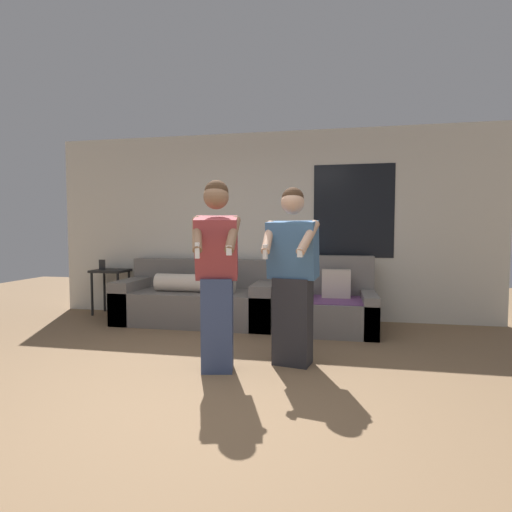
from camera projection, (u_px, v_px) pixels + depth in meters
ground_plane at (199, 402)px, 2.97m from camera, size 14.00×14.00×0.00m
wall_back at (268, 225)px, 5.85m from camera, size 6.52×0.07×2.70m
couch at (199, 300)px, 5.58m from camera, size 2.20×0.96×0.86m
armchair at (336, 307)px, 5.13m from camera, size 0.99×0.93×0.94m
side_table at (110, 277)px, 6.10m from camera, size 0.51×0.41×0.83m
person_left at (217, 273)px, 3.56m from camera, size 0.44×0.55×1.72m
person_right at (292, 276)px, 3.76m from camera, size 0.52×0.54×1.68m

